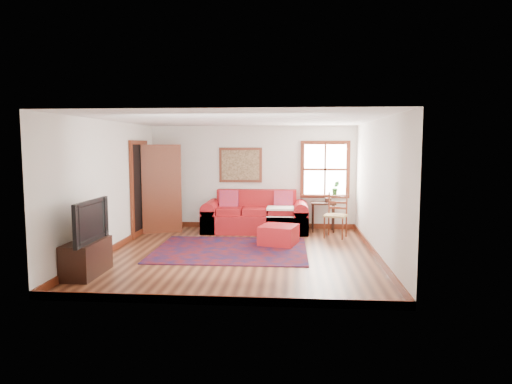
# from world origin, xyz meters

# --- Properties ---
(ground) EXTENTS (5.50, 5.50, 0.00)m
(ground) POSITION_xyz_m (0.00, 0.00, 0.00)
(ground) COLOR #401C11
(ground) RESTS_ON ground
(room_envelope) EXTENTS (5.04, 5.54, 2.52)m
(room_envelope) POSITION_xyz_m (0.00, 0.02, 1.65)
(room_envelope) COLOR silver
(room_envelope) RESTS_ON ground
(window) EXTENTS (1.18, 0.20, 1.38)m
(window) POSITION_xyz_m (1.78, 2.70, 1.31)
(window) COLOR white
(window) RESTS_ON ground
(doorway) EXTENTS (0.89, 1.08, 2.14)m
(doorway) POSITION_xyz_m (-2.21, 1.78, 1.07)
(doorway) COLOR black
(doorway) RESTS_ON ground
(framed_artwork) EXTENTS (1.05, 0.07, 0.85)m
(framed_artwork) POSITION_xyz_m (-0.30, 2.71, 1.55)
(framed_artwork) COLOR maroon
(framed_artwork) RESTS_ON ground
(persian_rug) EXTENTS (2.96, 2.38, 0.02)m
(persian_rug) POSITION_xyz_m (-0.22, 0.29, 0.01)
(persian_rug) COLOR #570C0C
(persian_rug) RESTS_ON ground
(red_leather_sofa) EXTENTS (2.46, 1.02, 0.96)m
(red_leather_sofa) POSITION_xyz_m (0.11, 2.27, 0.32)
(red_leather_sofa) COLOR #A3151A
(red_leather_sofa) RESTS_ON ground
(red_ottoman) EXTENTS (0.86, 0.86, 0.40)m
(red_ottoman) POSITION_xyz_m (0.69, 0.85, 0.20)
(red_ottoman) COLOR #A3151A
(red_ottoman) RESTS_ON ground
(side_table) EXTENTS (0.58, 0.43, 0.69)m
(side_table) POSITION_xyz_m (1.70, 2.40, 0.57)
(side_table) COLOR black
(side_table) RESTS_ON ground
(ladder_back_chair) EXTENTS (0.58, 0.56, 0.98)m
(ladder_back_chair) POSITION_xyz_m (1.94, 1.73, 0.53)
(ladder_back_chair) COLOR tan
(ladder_back_chair) RESTS_ON ground
(media_cabinet) EXTENTS (0.45, 0.99, 0.55)m
(media_cabinet) POSITION_xyz_m (-2.26, -1.55, 0.27)
(media_cabinet) COLOR black
(media_cabinet) RESTS_ON ground
(television) EXTENTS (0.15, 1.14, 0.66)m
(television) POSITION_xyz_m (-2.24, -1.63, 0.87)
(television) COLOR black
(television) RESTS_ON media_cabinet
(candle_hurricane) EXTENTS (0.12, 0.12, 0.18)m
(candle_hurricane) POSITION_xyz_m (-2.21, -1.17, 0.63)
(candle_hurricane) COLOR silver
(candle_hurricane) RESTS_ON media_cabinet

